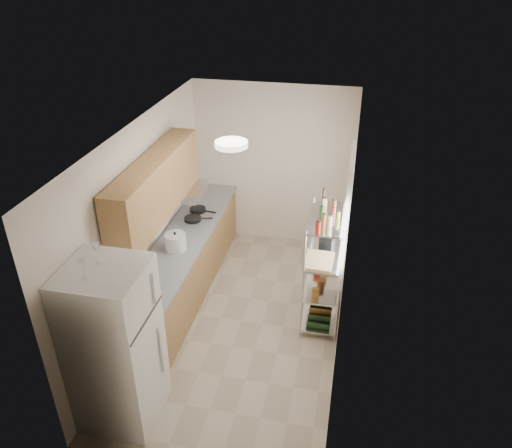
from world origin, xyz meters
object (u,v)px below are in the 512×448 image
(refrigerator, at_px, (115,346))
(rice_cooker, at_px, (175,242))
(frying_pan_large, at_px, (193,219))
(espresso_machine, at_px, (328,230))
(cutting_board, at_px, (319,261))

(refrigerator, bearing_deg, rice_cooker, 90.95)
(frying_pan_large, xyz_separation_m, espresso_machine, (1.93, -0.34, 0.23))
(rice_cooker, height_order, frying_pan_large, rice_cooker)
(rice_cooker, distance_m, cutting_board, 1.85)
(rice_cooker, height_order, cutting_board, rice_cooker)
(frying_pan_large, bearing_deg, rice_cooker, -104.32)
(refrigerator, xyz_separation_m, frying_pan_large, (-0.06, 2.60, 0.01))
(rice_cooker, bearing_deg, cutting_board, -2.51)
(refrigerator, bearing_deg, cutting_board, 43.83)
(rice_cooker, xyz_separation_m, espresso_machine, (1.90, 0.44, 0.14))
(frying_pan_large, distance_m, espresso_machine, 1.98)
(refrigerator, bearing_deg, frying_pan_large, 91.33)
(rice_cooker, height_order, espresso_machine, espresso_machine)
(refrigerator, distance_m, frying_pan_large, 2.61)
(refrigerator, height_order, espresso_machine, refrigerator)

